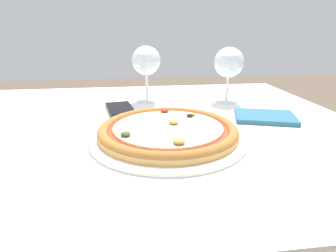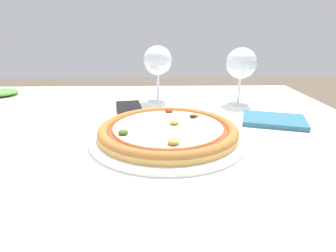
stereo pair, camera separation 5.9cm
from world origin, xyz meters
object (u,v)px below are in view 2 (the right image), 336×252
at_px(pizza_plate, 168,132).
at_px(wine_glass_far_right, 241,64).
at_px(side_plate, 3,95).
at_px(wine_glass_far_left, 158,62).
at_px(cell_phone, 129,108).
at_px(dining_table, 84,154).

distance_m(pizza_plate, wine_glass_far_right, 0.39).
bearing_deg(side_plate, wine_glass_far_left, -4.68).
xyz_separation_m(pizza_plate, cell_phone, (-0.11, 0.23, -0.01)).
bearing_deg(dining_table, side_plate, 141.84).
xyz_separation_m(dining_table, pizza_plate, (0.22, -0.12, 0.10)).
bearing_deg(wine_glass_far_right, side_plate, 173.78).
distance_m(pizza_plate, side_plate, 0.66).
bearing_deg(cell_phone, wine_glass_far_right, 11.30).
relative_size(wine_glass_far_left, cell_phone, 1.12).
xyz_separation_m(pizza_plate, side_plate, (-0.55, 0.38, -0.01)).
bearing_deg(wine_glass_far_right, dining_table, -158.68).
distance_m(dining_table, side_plate, 0.43).
relative_size(wine_glass_far_left, side_plate, 1.00).
xyz_separation_m(cell_phone, side_plate, (-0.44, 0.15, 0.01)).
height_order(dining_table, wine_glass_far_left, wine_glass_far_left).
distance_m(pizza_plate, wine_glass_far_left, 0.35).
bearing_deg(side_plate, wine_glass_far_right, -6.22).
bearing_deg(wine_glass_far_left, cell_phone, -127.45).
height_order(wine_glass_far_right, cell_phone, wine_glass_far_right).
distance_m(wine_glass_far_right, side_plate, 0.78).
bearing_deg(pizza_plate, cell_phone, 115.23).
height_order(wine_glass_far_left, side_plate, wine_glass_far_left).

